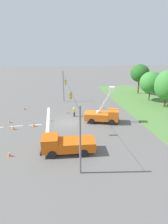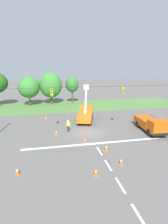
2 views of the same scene
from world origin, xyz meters
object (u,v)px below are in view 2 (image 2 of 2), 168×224
(tree_west, at_px, (29,87))
(utility_truck_support_near, at_px, (151,124))
(traffic_cone_foreground_left, at_px, (96,172))
(traffic_cone_lane_edge_b, at_px, (46,118))
(tree_east, at_px, (72,85))
(utility_truck_bucket_lift, at_px, (86,114))
(road_worker, at_px, (68,125))
(traffic_cone_lane_edge_a, at_px, (106,148))
(traffic_cone_foreground_right, at_px, (85,140))
(tree_centre, at_px, (51,85))
(traffic_cone_near_bucket, at_px, (121,161))
(traffic_cone_far_left, at_px, (56,133))
(traffic_cone_far_right, at_px, (17,171))

(tree_west, bearing_deg, utility_truck_support_near, -48.32)
(traffic_cone_foreground_left, height_order, traffic_cone_lane_edge_b, traffic_cone_foreground_left)
(utility_truck_support_near, bearing_deg, tree_east, 110.95)
(tree_west, xyz_separation_m, traffic_cone_lane_edge_b, (3.86, -12.47, -4.11))
(utility_truck_bucket_lift, height_order, road_worker, utility_truck_bucket_lift)
(tree_west, relative_size, traffic_cone_lane_edge_a, 8.41)
(tree_west, xyz_separation_m, traffic_cone_foreground_right, (8.72, -23.17, -4.16))
(traffic_cone_foreground_left, bearing_deg, tree_centre, 95.84)
(tree_west, bearing_deg, utility_truck_bucket_lift, -53.51)
(traffic_cone_foreground_right, height_order, traffic_cone_near_bucket, traffic_cone_near_bucket)
(utility_truck_bucket_lift, height_order, traffic_cone_far_left, utility_truck_bucket_lift)
(road_worker, bearing_deg, tree_east, 80.70)
(traffic_cone_foreground_right, height_order, traffic_cone_far_left, traffic_cone_far_left)
(utility_truck_support_near, bearing_deg, traffic_cone_foreground_left, -140.40)
(traffic_cone_foreground_right, bearing_deg, traffic_cone_foreground_left, -93.74)
(tree_east, xyz_separation_m, traffic_cone_lane_edge_b, (-6.54, -13.48, -4.45))
(traffic_cone_far_left, bearing_deg, traffic_cone_lane_edge_b, 100.77)
(traffic_cone_foreground_right, bearing_deg, traffic_cone_far_right, -142.85)
(tree_centre, bearing_deg, traffic_cone_foreground_right, -81.42)
(traffic_cone_far_left, height_order, traffic_cone_far_right, traffic_cone_far_right)
(traffic_cone_lane_edge_b, bearing_deg, tree_centre, 84.61)
(traffic_cone_near_bucket, distance_m, traffic_cone_far_left, 10.57)
(traffic_cone_lane_edge_b, xyz_separation_m, traffic_cone_far_left, (1.44, -7.60, 0.02))
(tree_centre, xyz_separation_m, traffic_cone_lane_edge_a, (5.50, -26.63, -4.39))
(tree_east, bearing_deg, traffic_cone_lane_edge_a, -89.56)
(tree_west, relative_size, tree_centre, 0.88)
(tree_east, height_order, traffic_cone_far_left, tree_east)
(traffic_cone_foreground_right, height_order, traffic_cone_far_right, traffic_cone_far_right)
(tree_west, height_order, traffic_cone_lane_edge_b, tree_west)
(tree_west, relative_size, traffic_cone_far_left, 9.37)
(traffic_cone_lane_edge_b, distance_m, traffic_cone_far_right, 16.30)
(utility_truck_bucket_lift, bearing_deg, road_worker, -128.04)
(tree_west, bearing_deg, road_worker, -69.36)
(tree_centre, distance_m, traffic_cone_lane_edge_b, 14.00)
(tree_centre, height_order, traffic_cone_lane_edge_b, tree_centre)
(tree_west, xyz_separation_m, road_worker, (7.13, -18.93, -3.46))
(road_worker, bearing_deg, traffic_cone_foreground_left, -84.21)
(tree_east, relative_size, traffic_cone_near_bucket, 8.83)
(traffic_cone_foreground_left, height_order, traffic_cone_far_left, traffic_cone_far_left)
(utility_truck_bucket_lift, height_order, traffic_cone_foreground_right, utility_truck_bucket_lift)
(traffic_cone_foreground_right, height_order, traffic_cone_lane_edge_b, traffic_cone_lane_edge_b)
(utility_truck_support_near, height_order, road_worker, utility_truck_support_near)
(traffic_cone_foreground_left, distance_m, traffic_cone_near_bucket, 3.11)
(tree_centre, relative_size, utility_truck_bucket_lift, 1.28)
(road_worker, bearing_deg, traffic_cone_lane_edge_b, 116.85)
(road_worker, bearing_deg, traffic_cone_lane_edge_a, -63.47)
(traffic_cone_far_right, bearing_deg, traffic_cone_foreground_left, -12.52)
(tree_west, height_order, traffic_cone_far_left, tree_west)
(tree_west, bearing_deg, traffic_cone_near_bucket, -68.93)
(traffic_cone_far_left, bearing_deg, traffic_cone_near_bucket, -56.56)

